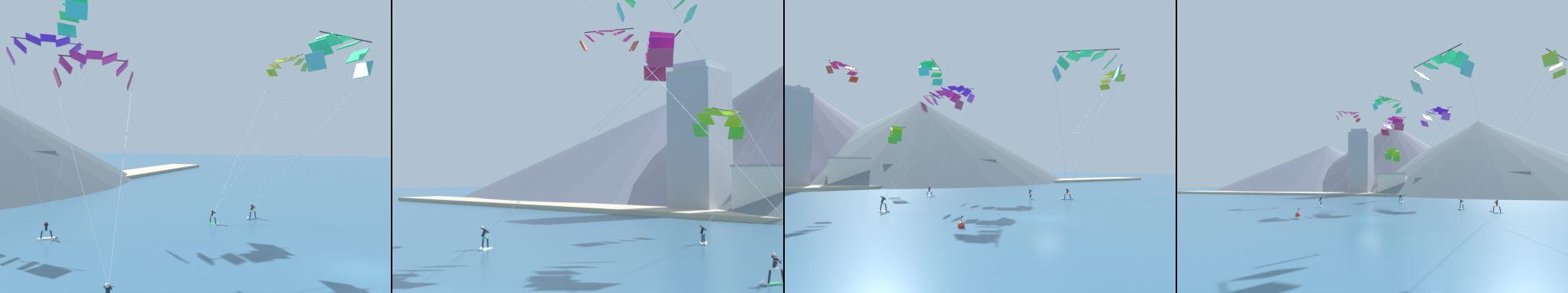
{
  "view_description": "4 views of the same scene",
  "coord_description": "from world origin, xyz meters",
  "views": [
    {
      "loc": [
        -27.57,
        0.9,
        8.62
      ],
      "look_at": [
        2.79,
        13.07,
        8.12
      ],
      "focal_mm": 35.0,
      "sensor_mm": 36.0,
      "label": 1
    },
    {
      "loc": [
        21.29,
        -12.93,
        5.47
      ],
      "look_at": [
        -2.33,
        12.7,
        7.34
      ],
      "focal_mm": 50.0,
      "sensor_mm": 36.0,
      "label": 2
    },
    {
      "loc": [
        -19.49,
        -20.96,
        4.62
      ],
      "look_at": [
        1.99,
        15.46,
        7.52
      ],
      "focal_mm": 28.0,
      "sensor_mm": 36.0,
      "label": 3
    },
    {
      "loc": [
        8.26,
        -26.66,
        3.69
      ],
      "look_at": [
        -3.29,
        11.88,
        9.39
      ],
      "focal_mm": 24.0,
      "sensor_mm": 36.0,
      "label": 4
    }
  ],
  "objects": [
    {
      "name": "parafoil_kite_distant_low_drift",
      "position": [
        -3.01,
        21.24,
        19.14
      ],
      "size": [
        5.26,
        5.58,
        2.58
      ],
      "color": "#2FCABE"
    },
    {
      "name": "parafoil_kite_near_trail",
      "position": [
        7.56,
        1.59,
        16.25
      ],
      "size": [
        9.58,
        11.7,
        16.13
      ],
      "color": "#47B0B5"
    },
    {
      "name": "ground_plane",
      "position": [
        0.0,
        0.0,
        0.0
      ],
      "size": [
        400.0,
        400.0,
        0.0
      ],
      "primitive_type": "plane",
      "color": "#2D5B7A"
    },
    {
      "name": "shore_building_harbour_front",
      "position": [
        23.33,
        54.67,
        3.42
      ],
      "size": [
        10.18,
        6.52,
        6.82
      ],
      "color": "#B7AD9E",
      "rests_on": "ground"
    },
    {
      "name": "parafoil_kite_far_left",
      "position": [
        -1.9,
        20.01,
        14.62
      ],
      "size": [
        12.69,
        11.11,
        14.43
      ],
      "color": "#A92E54"
    },
    {
      "name": "kitesurfer_near_lead",
      "position": [
        -1.41,
        25.26,
        0.43
      ],
      "size": [
        1.46,
        1.56,
        1.63
      ],
      "color": "white",
      "rests_on": "ground"
    },
    {
      "name": "kitesurfer_near_trail",
      "position": [
        13.53,
        10.75,
        0.52
      ],
      "size": [
        1.72,
        1.17,
        1.75
      ],
      "color": "#337FDB",
      "rests_on": "ground"
    },
    {
      "name": "kitesurfer_mid_center",
      "position": [
        9.39,
        13.63,
        0.43
      ],
      "size": [
        1.22,
        1.71,
        1.63
      ],
      "color": "#33B266",
      "rests_on": "ground"
    },
    {
      "name": "parafoil_kite_mid_center",
      "position": [
        20.49,
        8.02,
        18.04
      ],
      "size": [
        13.02,
        8.5,
        17.82
      ],
      "color": "#8FC22A"
    },
    {
      "name": "parafoil_kite_near_lead",
      "position": [
        5.36,
        31.53,
        18.83
      ],
      "size": [
        10.4,
        9.7,
        18.89
      ],
      "color": "purple"
    }
  ]
}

